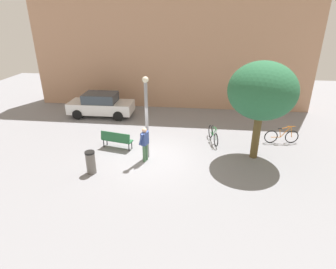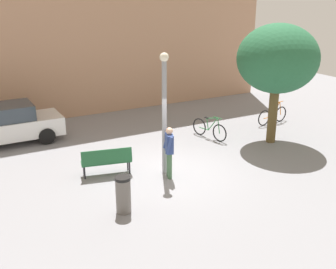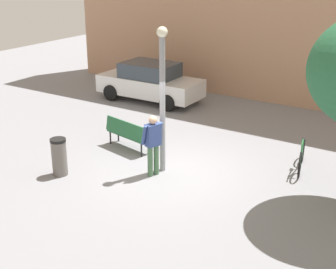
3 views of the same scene
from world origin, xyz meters
name	(u,v)px [view 1 (image 1 of 3)]	position (x,y,z in m)	size (l,w,h in m)	color
ground_plane	(152,157)	(0.00, 0.00, 0.00)	(36.00, 36.00, 0.00)	gray
building_facade	(171,38)	(0.00, 8.70, 4.76)	(19.36, 2.00, 9.52)	tan
lamppost	(146,113)	(-0.21, 0.04, 2.23)	(0.28, 0.28, 3.90)	gray
person_by_lamppost	(145,142)	(-0.25, -0.36, 0.97)	(0.43, 0.63, 1.67)	#47704C
park_bench	(116,139)	(-1.94, 0.72, 0.55)	(1.66, 0.80, 0.92)	#236038
plaza_tree	(262,91)	(4.86, 0.62, 3.26)	(3.02, 3.02, 4.57)	brown
bicycle_orange	(282,136)	(6.57, 2.41, 0.38)	(1.81, 0.24, 0.97)	black
bicycle_green	(213,135)	(2.97, 2.13, 0.38)	(0.48, 1.77, 0.97)	black
parked_car_white	(101,105)	(-4.32, 5.39, 0.77)	(4.22, 1.86, 1.55)	silver
trash_bin	(91,162)	(-2.37, -1.69, 0.52)	(0.42, 0.42, 1.03)	#66605B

